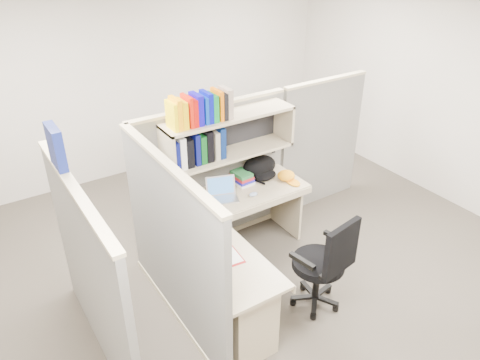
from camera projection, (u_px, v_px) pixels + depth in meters
ground at (258, 281)px, 4.79m from camera, size 6.00×6.00×0.00m
room_shell at (262, 136)px, 3.99m from camera, size 6.00×6.00×6.00m
cubicle at (202, 196)px, 4.50m from camera, size 3.79×1.84×1.95m
desk at (240, 278)px, 4.17m from camera, size 1.74×1.75×0.73m
laptop at (223, 190)px, 4.73m from camera, size 0.39×0.39×0.22m
backpack at (262, 168)px, 5.14m from camera, size 0.40×0.31×0.23m
orange_cap at (286, 176)px, 5.12m from camera, size 0.23×0.25×0.10m
snack_canister at (215, 237)px, 4.13m from camera, size 0.10×0.10×0.10m
tissue_box at (219, 270)px, 3.67m from camera, size 0.13×0.13×0.21m
mouse at (253, 194)px, 4.84m from camera, size 0.10×0.07×0.04m
paper_cup at (222, 184)px, 4.97m from camera, size 0.08×0.08×0.09m
book_stack at (242, 177)px, 5.07m from camera, size 0.21×0.27×0.12m
loose_paper at (227, 256)px, 3.99m from camera, size 0.21×0.27×0.00m
task_chair at (321, 277)px, 4.31m from camera, size 0.57×0.52×1.02m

